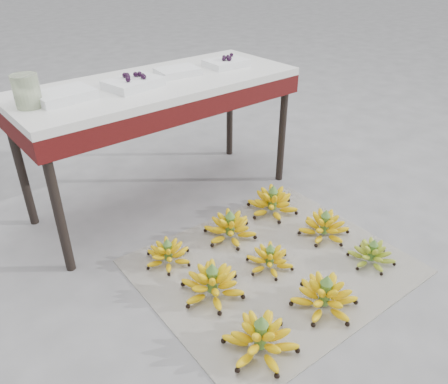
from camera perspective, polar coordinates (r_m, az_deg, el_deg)
ground at (r=2.26m, az=5.69°, el=-9.23°), size 60.00×60.00×0.00m
newspaper_mat at (r=2.24m, az=6.39°, el=-9.59°), size 1.29×1.10×0.01m
bunch_front_left at (r=1.82m, az=4.79°, el=-18.51°), size 0.35×0.35×0.18m
bunch_front_center at (r=2.02m, az=13.00°, el=-13.11°), size 0.31×0.31×0.18m
bunch_front_right at (r=2.34m, az=18.74°, el=-7.71°), size 0.29×0.29×0.14m
bunch_mid_left at (r=2.03m, az=-1.53°, el=-11.88°), size 0.39×0.39×0.18m
bunch_mid_center at (r=2.20m, az=6.00°, el=-8.70°), size 0.31×0.31×0.14m
bunch_mid_right at (r=2.46m, az=12.96°, el=-4.44°), size 0.28×0.28×0.17m
bunch_back_left at (r=2.23m, az=-7.32°, el=-8.04°), size 0.31×0.31×0.14m
bunch_back_center at (r=2.38m, az=0.78°, el=-4.72°), size 0.37×0.37×0.17m
bunch_back_right at (r=2.61m, az=6.35°, el=-1.40°), size 0.39×0.39×0.18m
vendor_table at (r=2.51m, az=-8.49°, el=12.36°), size 1.58×0.63×0.76m
tray_far_left at (r=2.27m, az=-20.14°, el=11.79°), size 0.28×0.21×0.04m
tray_left at (r=2.37m, az=-11.75°, el=13.80°), size 0.30×0.24×0.07m
tray_right at (r=2.57m, az=-6.07°, el=15.39°), size 0.25×0.19×0.04m
tray_far_right at (r=2.73m, az=0.30°, el=16.54°), size 0.25×0.19×0.06m
glass_jar at (r=2.20m, az=-24.36°, el=11.91°), size 0.15×0.15×0.15m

